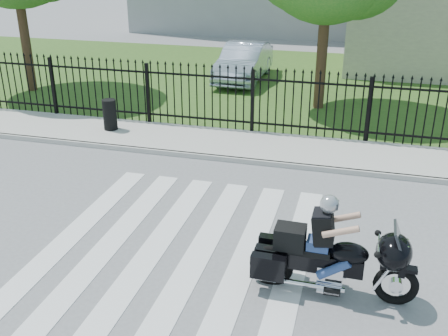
# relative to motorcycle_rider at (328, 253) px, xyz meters

# --- Properties ---
(ground) EXTENTS (120.00, 120.00, 0.00)m
(ground) POSITION_rel_motorcycle_rider_xyz_m (-2.56, 0.55, -0.68)
(ground) COLOR slate
(ground) RESTS_ON ground
(crosswalk) EXTENTS (5.00, 5.50, 0.01)m
(crosswalk) POSITION_rel_motorcycle_rider_xyz_m (-2.56, 0.55, -0.67)
(crosswalk) COLOR silver
(crosswalk) RESTS_ON ground
(sidewalk) EXTENTS (40.00, 2.00, 0.12)m
(sidewalk) POSITION_rel_motorcycle_rider_xyz_m (-2.56, 5.55, -0.62)
(sidewalk) COLOR #ADAAA3
(sidewalk) RESTS_ON ground
(curb) EXTENTS (40.00, 0.12, 0.12)m
(curb) POSITION_rel_motorcycle_rider_xyz_m (-2.56, 4.55, -0.62)
(curb) COLOR #ADAAA3
(curb) RESTS_ON ground
(grass_strip) EXTENTS (40.00, 12.00, 0.02)m
(grass_strip) POSITION_rel_motorcycle_rider_xyz_m (-2.56, 12.55, -0.67)
(grass_strip) COLOR #2D511B
(grass_strip) RESTS_ON ground
(iron_fence) EXTENTS (26.00, 0.04, 1.80)m
(iron_fence) POSITION_rel_motorcycle_rider_xyz_m (-2.56, 6.55, 0.23)
(iron_fence) COLOR black
(iron_fence) RESTS_ON ground
(motorcycle_rider) EXTENTS (2.50, 0.74, 1.65)m
(motorcycle_rider) POSITION_rel_motorcycle_rider_xyz_m (0.00, 0.00, 0.00)
(motorcycle_rider) COLOR black
(motorcycle_rider) RESTS_ON ground
(parked_car) EXTENTS (1.48, 4.15, 1.37)m
(parked_car) POSITION_rel_motorcycle_rider_xyz_m (-4.16, 12.39, 0.03)
(parked_car) COLOR #97A5BE
(parked_car) RESTS_ON grass_strip
(litter_bin) EXTENTS (0.47, 0.47, 0.83)m
(litter_bin) POSITION_rel_motorcycle_rider_xyz_m (-6.33, 5.65, -0.14)
(litter_bin) COLOR black
(litter_bin) RESTS_ON sidewalk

